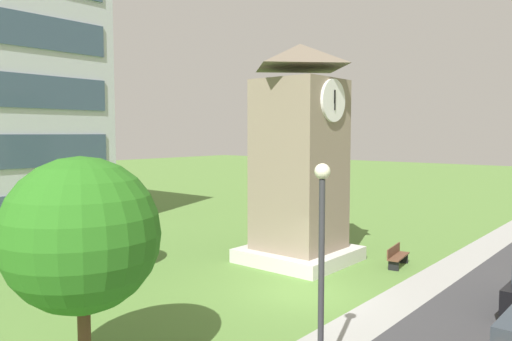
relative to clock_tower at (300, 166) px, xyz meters
The scene contains 7 objects.
ground_plane 6.25m from the clock_tower, 143.43° to the right, with size 160.00×160.00×0.00m, color #567F38.
kerb_strip 8.01m from the clock_tower, 122.68° to the right, with size 120.00×1.60×0.01m, color #9E9E99.
clock_tower is the anchor object (origin of this frame).
park_bench 5.74m from the clock_tower, 62.90° to the right, with size 1.85×0.73×0.88m.
street_lamp 10.96m from the clock_tower, 142.53° to the right, with size 0.36×0.36×5.09m.
tree_streetside 12.39m from the clock_tower, 168.70° to the right, with size 3.58×3.58×5.25m.
tree_near_tower 9.05m from the clock_tower, 144.98° to the left, with size 3.01×3.01×4.67m.
Camera 1 is at (-14.41, -9.84, 5.77)m, focal length 34.57 mm.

